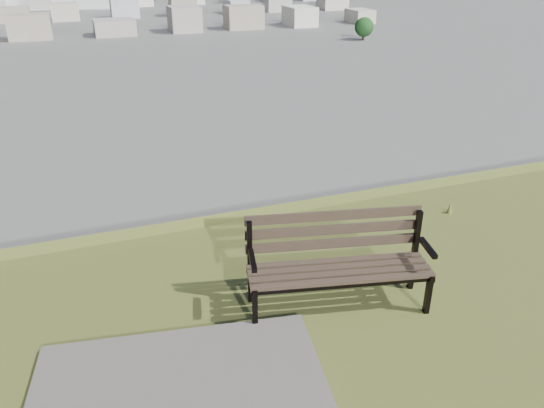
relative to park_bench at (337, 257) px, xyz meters
name	(u,v)px	position (x,y,z in m)	size (l,w,h in m)	color
park_bench	(337,257)	(0.00, 0.00, 0.00)	(1.95, 0.99, 0.98)	#403125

